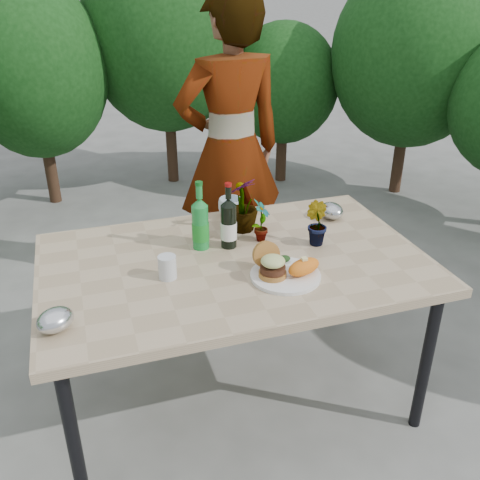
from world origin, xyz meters
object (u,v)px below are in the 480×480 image
object	(u,v)px
patio_table	(234,271)
dinner_plate	(285,276)
wine_bottle	(229,224)
person	(230,151)

from	to	relation	value
patio_table	dinner_plate	xyz separation A→B (m)	(0.15, -0.20, 0.06)
dinner_plate	wine_bottle	size ratio (longest dim) A/B	0.95
patio_table	wine_bottle	world-z (taller)	wine_bottle
dinner_plate	patio_table	bearing A→B (deg)	126.86
dinner_plate	wine_bottle	xyz separation A→B (m)	(-0.14, 0.32, 0.10)
wine_bottle	person	world-z (taller)	person
person	wine_bottle	bearing A→B (deg)	67.06
patio_table	wine_bottle	distance (m)	0.21
patio_table	wine_bottle	bearing A→B (deg)	84.05
patio_table	person	distance (m)	1.05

